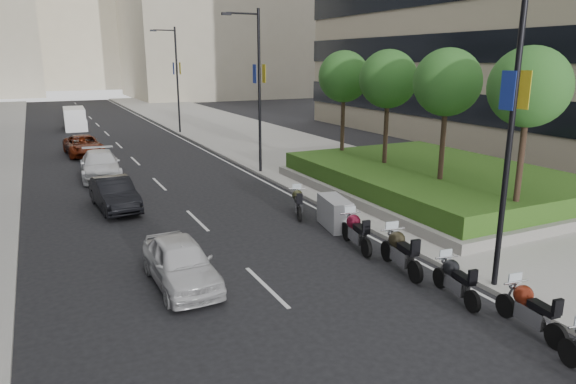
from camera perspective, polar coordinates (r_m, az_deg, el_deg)
ground at (r=12.73m, az=11.66°, el=-15.86°), size 160.00×160.00×0.00m
sidewalk_right at (r=42.19m, az=-3.60°, el=5.94°), size 10.00×100.00×0.15m
lane_edge at (r=40.50m, az=-10.57°, el=5.26°), size 0.12×100.00×0.01m
lane_centre at (r=39.45m, az=-17.87°, el=4.56°), size 0.12×100.00×0.01m
planter at (r=25.84m, az=15.85°, el=0.50°), size 10.00×14.00×0.40m
hedge at (r=25.71m, az=15.95°, el=1.80°), size 9.40×13.40×0.80m
tree_0 at (r=19.92m, az=25.22°, el=10.45°), size 2.80×2.80×6.30m
tree_1 at (r=22.66m, az=17.27°, el=11.50°), size 2.80×2.80×6.30m
tree_2 at (r=25.72m, az=11.08°, el=12.17°), size 2.80×2.80×6.30m
tree_3 at (r=29.02m, az=6.23°, el=12.59°), size 2.80×2.80×6.30m
lamp_post_0 at (r=14.69m, az=23.32°, el=8.24°), size 2.34×0.45×9.00m
lamp_post_1 at (r=28.80m, az=-3.50°, el=11.92°), size 2.34×0.45×9.00m
lamp_post_2 at (r=45.93m, az=-12.41°, el=12.60°), size 2.34×0.45×9.00m
motorcycle_1 at (r=13.86m, az=25.25°, el=-11.68°), size 0.73×2.20×1.09m
motorcycle_2 at (r=14.89m, az=18.08°, el=-9.22°), size 0.70×2.10×1.05m
motorcycle_3 at (r=16.27m, az=12.38°, el=-6.45°), size 0.81×2.41×1.20m
motorcycle_4 at (r=17.92m, az=7.57°, el=-4.35°), size 0.77×2.30×1.15m
motorcycle_5 at (r=19.97m, az=5.20°, el=-2.35°), size 1.15×2.08×1.20m
motorcycle_6 at (r=21.47m, az=1.10°, el=-1.17°), size 0.98×2.00×1.05m
car_a at (r=15.28m, az=-11.86°, el=-7.64°), size 1.69×4.07×1.38m
car_b at (r=23.61m, az=-18.74°, el=-0.19°), size 1.78×4.27×1.37m
car_c at (r=30.11m, az=-20.13°, el=2.84°), size 2.36×5.13×1.45m
car_d at (r=37.85m, az=-21.77°, el=4.84°), size 2.49×4.90×1.33m
delivery_van at (r=51.97m, az=-22.60°, el=7.44°), size 1.98×4.80×1.99m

